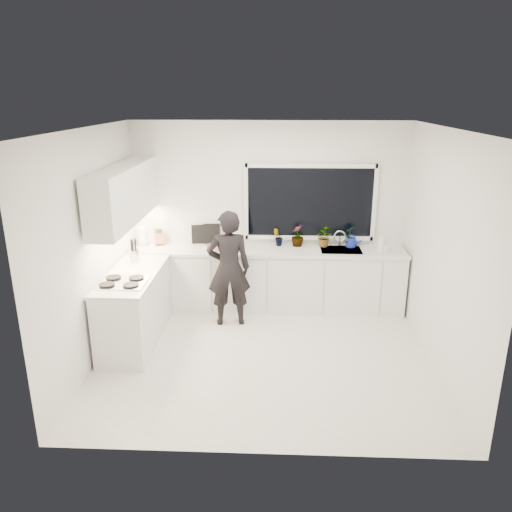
{
  "coord_description": "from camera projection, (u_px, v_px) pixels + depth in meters",
  "views": [
    {
      "loc": [
        0.13,
        -5.42,
        3.05
      ],
      "look_at": [
        -0.12,
        0.4,
        1.15
      ],
      "focal_mm": 35.0,
      "sensor_mm": 36.0,
      "label": 1
    }
  ],
  "objects": [
    {
      "name": "picture_frame_large",
      "position": [
        199.0,
        234.0,
        7.42
      ],
      "size": [
        0.22,
        0.05,
        0.28
      ],
      "primitive_type": "cube",
      "rotation": [
        0.0,
        0.0,
        0.14
      ],
      "color": "black",
      "rests_on": "countertop_back"
    },
    {
      "name": "countertop_left",
      "position": [
        132.0,
        275.0,
        6.22
      ],
      "size": [
        0.62,
        1.6,
        0.04
      ],
      "primitive_type": "cube",
      "color": "silver",
      "rests_on": "base_cabinets_left"
    },
    {
      "name": "soap_bottles",
      "position": [
        382.0,
        244.0,
        6.94
      ],
      "size": [
        0.16,
        0.16,
        0.32
      ],
      "color": "#D8BF66",
      "rests_on": "countertop_back"
    },
    {
      "name": "utensil_crock",
      "position": [
        134.0,
        256.0,
        6.62
      ],
      "size": [
        0.16,
        0.16,
        0.16
      ],
      "primitive_type": "cylinder",
      "rotation": [
        0.0,
        0.0,
        -0.22
      ],
      "color": "silver",
      "rests_on": "countertop_left"
    },
    {
      "name": "stovetop",
      "position": [
        122.0,
        282.0,
        5.88
      ],
      "size": [
        0.56,
        0.48,
        0.03
      ],
      "primitive_type": "cube",
      "color": "black",
      "rests_on": "countertop_left"
    },
    {
      "name": "person",
      "position": [
        229.0,
        269.0,
        6.72
      ],
      "size": [
        0.64,
        0.47,
        1.61
      ],
      "primitive_type": "imported",
      "rotation": [
        0.0,
        0.0,
        3.3
      ],
      "color": "black",
      "rests_on": "floor"
    },
    {
      "name": "wall_back",
      "position": [
        268.0,
        215.0,
        7.35
      ],
      "size": [
        4.0,
        0.02,
        2.7
      ],
      "primitive_type": "cube",
      "color": "white",
      "rests_on": "ground"
    },
    {
      "name": "faucet",
      "position": [
        340.0,
        239.0,
        7.3
      ],
      "size": [
        0.03,
        0.03,
        0.22
      ],
      "primitive_type": "cylinder",
      "color": "silver",
      "rests_on": "countertop_back"
    },
    {
      "name": "knife_block",
      "position": [
        159.0,
        237.0,
        7.36
      ],
      "size": [
        0.15,
        0.13,
        0.22
      ],
      "primitive_type": "cube",
      "rotation": [
        0.0,
        0.0,
        0.25
      ],
      "color": "#987546",
      "rests_on": "countertop_back"
    },
    {
      "name": "base_cabinets_back",
      "position": [
        268.0,
        280.0,
        7.34
      ],
      "size": [
        3.92,
        0.58,
        0.88
      ],
      "primitive_type": "cube",
      "color": "white",
      "rests_on": "floor"
    },
    {
      "name": "window",
      "position": [
        310.0,
        202.0,
        7.23
      ],
      "size": [
        1.8,
        0.02,
        1.0
      ],
      "primitive_type": "cube",
      "color": "black",
      "rests_on": "wall_back"
    },
    {
      "name": "countertop_back",
      "position": [
        268.0,
        250.0,
        7.19
      ],
      "size": [
        3.94,
        0.62,
        0.04
      ],
      "primitive_type": "cube",
      "color": "silver",
      "rests_on": "base_cabinets_back"
    },
    {
      "name": "pizza",
      "position": [
        224.0,
        247.0,
        7.18
      ],
      "size": [
        0.47,
        0.35,
        0.01
      ],
      "primitive_type": "cube",
      "rotation": [
        0.0,
        0.0,
        0.08
      ],
      "color": "red",
      "rests_on": "pizza_tray"
    },
    {
      "name": "upper_cabinets",
      "position": [
        125.0,
        194.0,
        6.26
      ],
      "size": [
        0.34,
        2.1,
        0.7
      ],
      "primitive_type": "cube",
      "color": "white",
      "rests_on": "wall_left"
    },
    {
      "name": "herb_plants",
      "position": [
        315.0,
        237.0,
        7.27
      ],
      "size": [
        1.23,
        0.32,
        0.32
      ],
      "color": "#26662D",
      "rests_on": "countertop_back"
    },
    {
      "name": "wall_right",
      "position": [
        444.0,
        253.0,
        5.59
      ],
      "size": [
        0.02,
        3.5,
        2.7
      ],
      "primitive_type": "cube",
      "color": "white",
      "rests_on": "ground"
    },
    {
      "name": "picture_frame_small",
      "position": [
        212.0,
        234.0,
        7.41
      ],
      "size": [
        0.25,
        0.05,
        0.3
      ],
      "primitive_type": "cube",
      "rotation": [
        0.0,
        0.0,
        0.11
      ],
      "color": "black",
      "rests_on": "countertop_back"
    },
    {
      "name": "pizza_tray",
      "position": [
        224.0,
        248.0,
        7.18
      ],
      "size": [
        0.51,
        0.4,
        0.03
      ],
      "primitive_type": "cube",
      "rotation": [
        0.0,
        0.0,
        0.08
      ],
      "color": "#B9B9BD",
      "rests_on": "countertop_back"
    },
    {
      "name": "floor",
      "position": [
        265.0,
        356.0,
        6.1
      ],
      "size": [
        4.0,
        3.5,
        0.02
      ],
      "primitive_type": "cube",
      "color": "beige",
      "rests_on": "ground"
    },
    {
      "name": "sink",
      "position": [
        341.0,
        253.0,
        7.16
      ],
      "size": [
        0.58,
        0.42,
        0.14
      ],
      "primitive_type": "cube",
      "color": "silver",
      "rests_on": "countertop_back"
    },
    {
      "name": "watering_can",
      "position": [
        351.0,
        242.0,
        7.27
      ],
      "size": [
        0.17,
        0.17,
        0.13
      ],
      "primitive_type": "cylinder",
      "rotation": [
        0.0,
        0.0,
        0.22
      ],
      "color": "#1325B4",
      "rests_on": "countertop_back"
    },
    {
      "name": "paper_towel_roll",
      "position": [
        142.0,
        237.0,
        7.32
      ],
      "size": [
        0.14,
        0.14,
        0.26
      ],
      "primitive_type": "cylinder",
      "rotation": [
        0.0,
        0.0,
        -0.37
      ],
      "color": "white",
      "rests_on": "countertop_back"
    },
    {
      "name": "wall_left",
      "position": [
        92.0,
        248.0,
        5.76
      ],
      "size": [
        0.02,
        3.5,
        2.7
      ],
      "primitive_type": "cube",
      "color": "white",
      "rests_on": "ground"
    },
    {
      "name": "base_cabinets_left",
      "position": [
        135.0,
        308.0,
        6.36
      ],
      "size": [
        0.58,
        1.6,
        0.88
      ],
      "primitive_type": "cube",
      "color": "white",
      "rests_on": "floor"
    },
    {
      "name": "ceiling",
      "position": [
        266.0,
        127.0,
        5.26
      ],
      "size": [
        4.0,
        3.5,
        0.02
      ],
      "primitive_type": "cube",
      "color": "white",
      "rests_on": "wall_back"
    }
  ]
}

